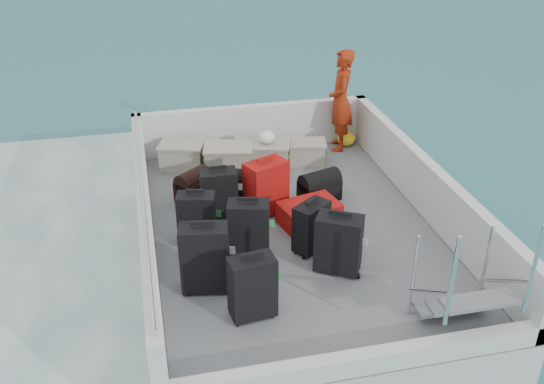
% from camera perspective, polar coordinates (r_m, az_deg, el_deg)
% --- Properties ---
extents(ground, '(160.00, 160.00, 0.00)m').
position_cam_1_polar(ground, '(7.75, 1.84, -7.27)').
color(ground, '#1C5F64').
rests_on(ground, ground).
extents(ferry_hull, '(3.60, 5.00, 0.60)m').
position_cam_1_polar(ferry_hull, '(7.58, 1.87, -5.43)').
color(ferry_hull, silver).
rests_on(ferry_hull, ground).
extents(deck, '(3.30, 4.70, 0.02)m').
position_cam_1_polar(deck, '(7.41, 1.91, -3.44)').
color(deck, slate).
rests_on(deck, ferry_hull).
extents(deck_fittings, '(3.60, 5.00, 0.90)m').
position_cam_1_polar(deck_fittings, '(7.04, 5.35, -1.80)').
color(deck_fittings, silver).
rests_on(deck_fittings, deck).
extents(suitcase_0, '(0.53, 0.36, 0.75)m').
position_cam_1_polar(suitcase_0, '(6.22, -6.35, -6.27)').
color(suitcase_0, black).
rests_on(suitcase_0, deck).
extents(suitcase_1, '(0.47, 0.33, 0.64)m').
position_cam_1_polar(suitcase_1, '(7.00, -7.09, -2.57)').
color(suitcase_1, black).
rests_on(suitcase_1, deck).
extents(suitcase_2, '(0.45, 0.27, 0.64)m').
position_cam_1_polar(suitcase_2, '(7.49, -5.00, -0.23)').
color(suitcase_2, black).
rests_on(suitcase_2, deck).
extents(suitcase_3, '(0.47, 0.31, 0.67)m').
position_cam_1_polar(suitcase_3, '(5.87, -1.85, -9.02)').
color(suitcase_3, black).
rests_on(suitcase_3, deck).
extents(suitcase_4, '(0.51, 0.37, 0.67)m').
position_cam_1_polar(suitcase_4, '(6.74, -2.23, -3.53)').
color(suitcase_4, black).
rests_on(suitcase_4, deck).
extents(suitcase_5, '(0.59, 0.49, 0.71)m').
position_cam_1_polar(suitcase_5, '(7.54, -0.58, 0.39)').
color(suitcase_5, '#A2120C').
rests_on(suitcase_5, deck).
extents(suitcase_6, '(0.56, 0.49, 0.67)m').
position_cam_1_polar(suitcase_6, '(6.52, 6.28, -4.92)').
color(suitcase_6, black).
rests_on(suitcase_6, deck).
extents(suitcase_7, '(0.48, 0.44, 0.59)m').
position_cam_1_polar(suitcase_7, '(6.86, 3.72, -3.32)').
color(suitcase_7, black).
rests_on(suitcase_7, deck).
extents(suitcase_8, '(0.80, 0.62, 0.28)m').
position_cam_1_polar(suitcase_8, '(7.43, 3.52, -2.02)').
color(suitcase_8, '#A2120C').
rests_on(suitcase_8, deck).
extents(duffel_0, '(0.54, 0.52, 0.32)m').
position_cam_1_polar(duffel_0, '(8.02, -7.39, 0.37)').
color(duffel_0, black).
rests_on(duffel_0, deck).
extents(duffel_1, '(0.53, 0.40, 0.32)m').
position_cam_1_polar(duffel_1, '(7.98, -3.11, 0.45)').
color(duffel_1, black).
rests_on(duffel_1, deck).
extents(duffel_2, '(0.59, 0.44, 0.32)m').
position_cam_1_polar(duffel_2, '(7.95, 4.49, 0.27)').
color(duffel_2, black).
rests_on(duffel_2, deck).
extents(crate_0, '(0.69, 0.57, 0.36)m').
position_cam_1_polar(crate_0, '(8.86, -8.43, 3.29)').
color(crate_0, '#ACA596').
rests_on(crate_0, deck).
extents(crate_1, '(0.72, 0.56, 0.39)m').
position_cam_1_polar(crate_1, '(8.64, -4.11, 2.96)').
color(crate_1, '#ACA596').
rests_on(crate_1, deck).
extents(crate_2, '(0.71, 0.58, 0.37)m').
position_cam_1_polar(crate_2, '(8.77, -0.49, 3.36)').
color(crate_2, '#ACA596').
rests_on(crate_2, deck).
extents(crate_3, '(0.58, 0.45, 0.31)m').
position_cam_1_polar(crate_3, '(8.96, 3.27, 3.67)').
color(crate_3, '#ACA596').
rests_on(crate_3, deck).
extents(yellow_bag, '(0.28, 0.26, 0.22)m').
position_cam_1_polar(yellow_bag, '(9.61, 7.01, 4.99)').
color(yellow_bag, yellow).
rests_on(yellow_bag, deck).
extents(white_bag, '(0.24, 0.24, 0.18)m').
position_cam_1_polar(white_bag, '(8.65, -0.50, 5.00)').
color(white_bag, white).
rests_on(white_bag, crate_2).
extents(passenger, '(0.49, 0.64, 1.55)m').
position_cam_1_polar(passenger, '(9.27, 6.49, 8.55)').
color(passenger, red).
rests_on(passenger, deck).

